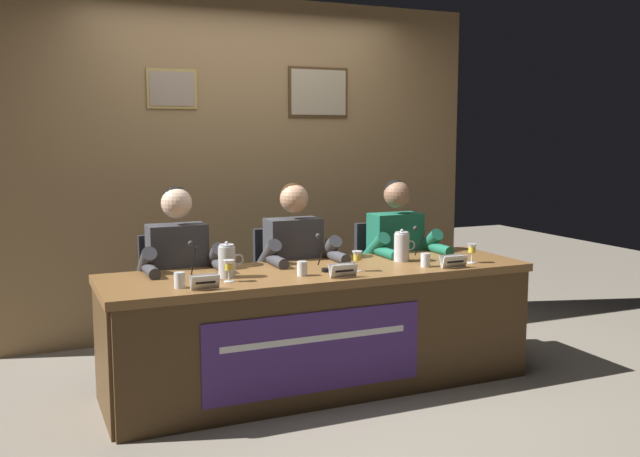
{
  "coord_description": "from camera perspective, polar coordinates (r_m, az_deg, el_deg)",
  "views": [
    {
      "loc": [
        -1.71,
        -3.92,
        1.56
      ],
      "look_at": [
        0.0,
        0.0,
        0.99
      ],
      "focal_mm": 39.89,
      "sensor_mm": 36.0,
      "label": 1
    }
  ],
  "objects": [
    {
      "name": "chair_center",
      "position": [
        4.93,
        -2.64,
        -5.48
      ],
      "size": [
        0.44,
        0.44,
        0.91
      ],
      "color": "black",
      "rests_on": "ground_plane"
    },
    {
      "name": "chair_left",
      "position": [
        4.72,
        -11.57,
        -6.23
      ],
      "size": [
        0.44,
        0.44,
        0.91
      ],
      "color": "black",
      "rests_on": "ground_plane"
    },
    {
      "name": "water_pitcher_left_side",
      "position": [
        4.13,
        -7.46,
        -2.6
      ],
      "size": [
        0.15,
        0.1,
        0.21
      ],
      "color": "silver",
      "rests_on": "conference_table"
    },
    {
      "name": "microphone_center",
      "position": [
        4.3,
        0.3,
        -2.41
      ],
      "size": [
        0.06,
        0.17,
        0.22
      ],
      "color": "black",
      "rests_on": "conference_table"
    },
    {
      "name": "microphone_left",
      "position": [
        4.07,
        -10.02,
        -3.1
      ],
      "size": [
        0.06,
        0.17,
        0.22
      ],
      "color": "black",
      "rests_on": "conference_table"
    },
    {
      "name": "water_cup_left",
      "position": [
        3.89,
        -11.2,
        -4.15
      ],
      "size": [
        0.06,
        0.06,
        0.08
      ],
      "color": "silver",
      "rests_on": "conference_table"
    },
    {
      "name": "panelist_right",
      "position": [
        5.03,
        6.5,
        -2.04
      ],
      "size": [
        0.51,
        0.48,
        1.24
      ],
      "color": "black",
      "rests_on": "ground_plane"
    },
    {
      "name": "nameplate_left",
      "position": [
        3.83,
        -9.23,
        -4.26
      ],
      "size": [
        0.15,
        0.06,
        0.08
      ],
      "color": "white",
      "rests_on": "conference_table"
    },
    {
      "name": "nameplate_center",
      "position": [
        4.1,
        1.86,
        -3.38
      ],
      "size": [
        0.16,
        0.06,
        0.08
      ],
      "color": "white",
      "rests_on": "conference_table"
    },
    {
      "name": "wall_back_panelled",
      "position": [
        5.64,
        -5.89,
        4.93
      ],
      "size": [
        3.84,
        0.14,
        2.6
      ],
      "color": "#937047",
      "rests_on": "ground_plane"
    },
    {
      "name": "nameplate_right",
      "position": [
        4.47,
        10.67,
        -2.6
      ],
      "size": [
        0.17,
        0.06,
        0.08
      ],
      "color": "white",
      "rests_on": "conference_table"
    },
    {
      "name": "water_cup_right",
      "position": [
        4.47,
        8.46,
        -2.57
      ],
      "size": [
        0.06,
        0.06,
        0.08
      ],
      "color": "silver",
      "rests_on": "conference_table"
    },
    {
      "name": "panelist_center",
      "position": [
        4.69,
        -1.78,
        -2.69
      ],
      "size": [
        0.51,
        0.48,
        1.24
      ],
      "color": "black",
      "rests_on": "ground_plane"
    },
    {
      "name": "panelist_left",
      "position": [
        4.47,
        -11.13,
        -3.36
      ],
      "size": [
        0.51,
        0.48,
        1.24
      ],
      "color": "black",
      "rests_on": "ground_plane"
    },
    {
      "name": "microphone_right",
      "position": [
        4.69,
        8.17,
        -1.63
      ],
      "size": [
        0.06,
        0.17,
        0.22
      ],
      "color": "black",
      "rests_on": "conference_table"
    },
    {
      "name": "water_pitcher_right_side",
      "position": [
        4.64,
        6.59,
        -1.46
      ],
      "size": [
        0.15,
        0.1,
        0.21
      ],
      "color": "silver",
      "rests_on": "conference_table"
    },
    {
      "name": "water_cup_center",
      "position": [
        4.15,
        -1.44,
        -3.29
      ],
      "size": [
        0.06,
        0.06,
        0.08
      ],
      "color": "silver",
      "rests_on": "conference_table"
    },
    {
      "name": "juice_glass_center",
      "position": [
        4.27,
        2.99,
        -2.32
      ],
      "size": [
        0.06,
        0.06,
        0.12
      ],
      "color": "white",
      "rests_on": "conference_table"
    },
    {
      "name": "chair_right",
      "position": [
        5.25,
        5.36,
        -4.69
      ],
      "size": [
        0.44,
        0.44,
        0.91
      ],
      "color": "black",
      "rests_on": "ground_plane"
    },
    {
      "name": "ground_plane",
      "position": [
        4.56,
        0.0,
        -12.45
      ],
      "size": [
        12.0,
        12.0,
        0.0
      ],
      "primitive_type": "plane",
      "color": "gray"
    },
    {
      "name": "conference_table",
      "position": [
        4.32,
        0.5,
        -6.68
      ],
      "size": [
        2.64,
        0.77,
        0.74
      ],
      "color": "brown",
      "rests_on": "ground_plane"
    },
    {
      "name": "juice_glass_left",
      "position": [
        4.0,
        -7.33,
        -3.05
      ],
      "size": [
        0.06,
        0.06,
        0.12
      ],
      "color": "white",
      "rests_on": "conference_table"
    },
    {
      "name": "juice_glass_right",
      "position": [
        4.65,
        12.09,
        -1.66
      ],
      "size": [
        0.06,
        0.06,
        0.12
      ],
      "color": "white",
      "rests_on": "conference_table"
    }
  ]
}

